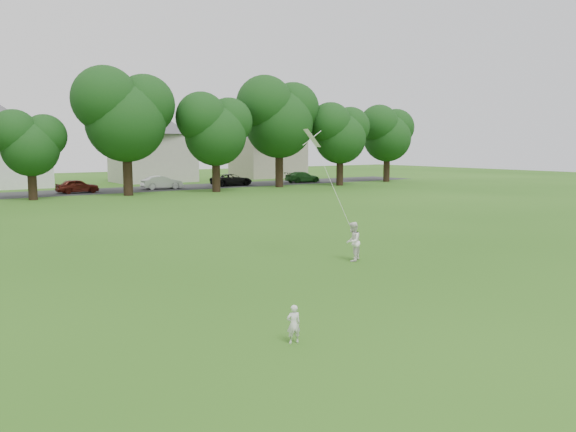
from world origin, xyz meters
TOP-DOWN VIEW (x-y plane):
  - ground at (0.00, 0.00)m, footprint 160.00×160.00m
  - street at (0.00, 42.00)m, footprint 90.00×7.00m
  - toddler at (-2.04, -1.14)m, footprint 0.35×0.28m
  - older_boy at (4.81, 4.64)m, footprint 0.89×0.84m
  - kite at (4.27, 5.18)m, footprint 0.94×1.03m
  - tree_row at (5.16, 36.06)m, footprint 79.60×8.32m
  - parked_cars at (2.04, 41.00)m, footprint 62.49×2.36m

SIDE VIEW (x-z plane):
  - ground at x=0.00m, z-range 0.00..0.00m
  - street at x=0.00m, z-range 0.00..0.01m
  - toddler at x=-2.04m, z-range 0.00..0.85m
  - parked_cars at x=2.04m, z-range -0.01..1.27m
  - older_boy at x=4.81m, z-range 0.00..1.45m
  - kite at x=4.27m, z-range 0.80..4.76m
  - tree_row at x=5.16m, z-range 0.74..12.13m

